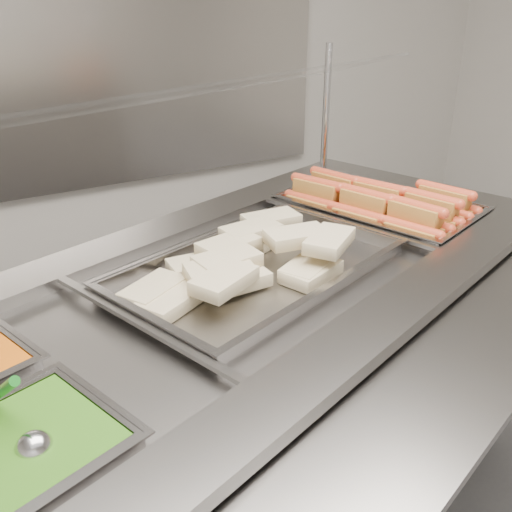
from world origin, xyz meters
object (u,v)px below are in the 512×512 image
steam_counter (244,422)px  serving_spoon (28,438)px  pan_hotdogs (378,216)px  sneeze_guard (171,102)px  pan_wraps (259,273)px

steam_counter → serving_spoon: 0.84m
pan_hotdogs → serving_spoon: size_ratio=3.69×
sneeze_guard → pan_wraps: 0.48m
pan_hotdogs → serving_spoon: serving_spoon is taller
steam_counter → pan_wraps: pan_wraps is taller
steam_counter → serving_spoon: (-0.58, -0.35, 0.49)m
steam_counter → pan_wraps: (0.06, 0.02, 0.45)m
pan_wraps → pan_hotdogs: bearing=17.7°
sneeze_guard → pan_hotdogs: bearing=-1.5°
steam_counter → sneeze_guard: sneeze_guard is taller
pan_hotdogs → serving_spoon: bearing=-155.4°
steam_counter → sneeze_guard: (-0.07, 0.22, 0.87)m
pan_hotdogs → pan_wraps: bearing=-162.3°
sneeze_guard → pan_wraps: sneeze_guard is taller
steam_counter → pan_wraps: 0.46m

